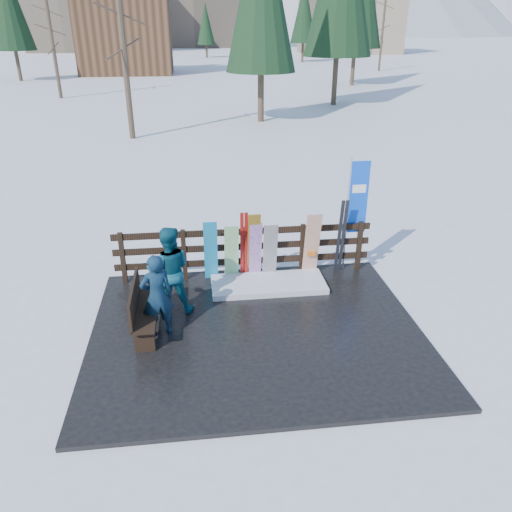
{
  "coord_description": "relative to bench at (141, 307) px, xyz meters",
  "views": [
    {
      "loc": [
        -0.96,
        -7.69,
        5.17
      ],
      "look_at": [
        0.12,
        1.0,
        1.1
      ],
      "focal_mm": 35.0,
      "sensor_mm": 36.0,
      "label": 1
    }
  ],
  "objects": [
    {
      "name": "snowboard_4",
      "position": [
        2.59,
        1.81,
        0.13
      ],
      "size": [
        0.3,
        0.24,
        1.3
      ],
      "primitive_type": "cube",
      "rotation": [
        0.17,
        0.0,
        0.0
      ],
      "color": "black",
      "rests_on": "deck"
    },
    {
      "name": "trees",
      "position": [
        5.72,
        45.38,
        5.25
      ],
      "size": [
        42.19,
        68.63,
        12.9
      ],
      "color": "#382B1E",
      "rests_on": "ground"
    },
    {
      "name": "resort_buildings",
      "position": [
        3.08,
        115.24,
        9.21
      ],
      "size": [
        73.0,
        87.6,
        22.6
      ],
      "color": "tan",
      "rests_on": "ground"
    },
    {
      "name": "snow_patch",
      "position": [
        2.5,
        1.43,
        -0.46
      ],
      "size": [
        2.41,
        1.0,
        0.12
      ],
      "primitive_type": "cube",
      "color": "white",
      "rests_on": "deck"
    },
    {
      "name": "deck",
      "position": [
        2.05,
        -0.17,
        -0.56
      ],
      "size": [
        6.0,
        5.0,
        0.08
      ],
      "primitive_type": "cube",
      "color": "black",
      "rests_on": "ground"
    },
    {
      "name": "snowboard_0",
      "position": [
        1.32,
        1.81,
        0.22
      ],
      "size": [
        0.29,
        0.4,
        1.46
      ],
      "primitive_type": "cube",
      "rotation": [
        0.25,
        0.0,
        0.0
      ],
      "color": "#1C97C8",
      "rests_on": "deck"
    },
    {
      "name": "ski_pair_b",
      "position": [
        4.17,
        1.88,
        0.37
      ],
      "size": [
        0.17,
        0.26,
        1.76
      ],
      "color": "black",
      "rests_on": "deck"
    },
    {
      "name": "rental_flag",
      "position": [
        4.49,
        2.08,
        1.09
      ],
      "size": [
        0.45,
        0.04,
        2.6
      ],
      "color": "silver",
      "rests_on": "deck"
    },
    {
      "name": "snowboard_1",
      "position": [
        1.76,
        1.81,
        0.15
      ],
      "size": [
        0.3,
        0.34,
        1.34
      ],
      "primitive_type": "cube",
      "rotation": [
        0.23,
        0.0,
        0.0
      ],
      "color": "white",
      "rests_on": "deck"
    },
    {
      "name": "snowboard_5",
      "position": [
        3.5,
        1.81,
        0.24
      ],
      "size": [
        0.33,
        0.34,
        1.51
      ],
      "primitive_type": "cube",
      "rotation": [
        0.2,
        0.0,
        0.0
      ],
      "color": "silver",
      "rests_on": "deck"
    },
    {
      "name": "snowboard_2",
      "position": [
        2.23,
        1.81,
        0.28
      ],
      "size": [
        0.26,
        0.41,
        1.58
      ],
      "primitive_type": "cube",
      "rotation": [
        0.24,
        0.0,
        0.0
      ],
      "color": "yellow",
      "rests_on": "deck"
    },
    {
      "name": "person_back",
      "position": [
        0.5,
        0.68,
        0.36
      ],
      "size": [
        0.87,
        0.68,
        1.76
      ],
      "primitive_type": "imported",
      "rotation": [
        0.0,
        0.0,
        3.17
      ],
      "color": "navy",
      "rests_on": "deck"
    },
    {
      "name": "person_front",
      "position": [
        0.3,
        -0.09,
        0.27
      ],
      "size": [
        0.66,
        0.53,
        1.57
      ],
      "primitive_type": "imported",
      "rotation": [
        0.0,
        0.0,
        3.46
      ],
      "color": "#11374C",
      "rests_on": "deck"
    },
    {
      "name": "ground",
      "position": [
        2.05,
        -0.17,
        -0.6
      ],
      "size": [
        700.0,
        700.0,
        0.0
      ],
      "primitive_type": "plane",
      "color": "white",
      "rests_on": "ground"
    },
    {
      "name": "snowboard_3",
      "position": [
        2.27,
        1.81,
        0.18
      ],
      "size": [
        0.27,
        0.31,
        1.38
      ],
      "primitive_type": "cube",
      "rotation": [
        0.2,
        0.0,
        0.0
      ],
      "color": "silver",
      "rests_on": "deck"
    },
    {
      "name": "ski_pair_a",
      "position": [
        2.03,
        1.88,
        0.27
      ],
      "size": [
        0.16,
        0.17,
        1.57
      ],
      "color": "maroon",
      "rests_on": "deck"
    },
    {
      "name": "bench",
      "position": [
        0.0,
        0.0,
        0.0
      ],
      "size": [
        0.4,
        1.5,
        0.97
      ],
      "color": "black",
      "rests_on": "deck"
    },
    {
      "name": "fence",
      "position": [
        2.05,
        2.03,
        0.14
      ],
      "size": [
        5.6,
        0.1,
        1.15
      ],
      "color": "black",
      "rests_on": "deck"
    }
  ]
}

